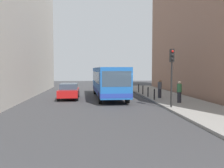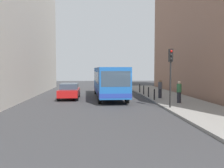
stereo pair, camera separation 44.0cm
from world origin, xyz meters
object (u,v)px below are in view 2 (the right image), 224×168
object	(u,v)px
bollard_farthest	(140,88)
pedestrian_near_signal	(179,92)
traffic_light	(171,67)
bollard_far	(144,90)
bus	(109,81)
car_behind_bus	(109,83)
pedestrian_mid_sidewalk	(160,89)
bollard_mid	(148,92)
bollard_near	(154,95)
car_beside_bus	(69,91)

from	to	relation	value
bollard_farthest	pedestrian_near_signal	bearing A→B (deg)	-80.39
traffic_light	bollard_far	size ratio (longest dim) A/B	4.32
bus	bollard_farthest	distance (m)	5.62
bus	pedestrian_near_signal	distance (m)	7.38
car_behind_bus	bollard_farthest	distance (m)	8.47
bollard_farthest	pedestrian_mid_sidewalk	xyz separation A→B (m)	(0.89, -5.64, 0.39)
bollard_mid	bollard_far	world-z (taller)	same
pedestrian_near_signal	pedestrian_mid_sidewalk	world-z (taller)	pedestrian_near_signal
pedestrian_near_signal	pedestrian_mid_sidewalk	bearing A→B (deg)	66.16
pedestrian_near_signal	bollard_far	bearing A→B (deg)	68.29
bollard_farthest	bus	bearing A→B (deg)	-133.98
bus	bollard_near	xyz separation A→B (m)	(3.83, -3.07, -1.10)
car_behind_bus	bollard_farthest	xyz separation A→B (m)	(3.21, -7.83, -0.16)
bus	bollard_far	world-z (taller)	bus
car_behind_bus	pedestrian_near_signal	xyz separation A→B (m)	(4.74, -16.83, 0.25)
car_behind_bus	pedestrian_near_signal	bearing A→B (deg)	105.68
bollard_mid	pedestrian_near_signal	distance (m)	4.59
traffic_light	pedestrian_near_signal	size ratio (longest dim) A/B	2.33
bollard_farthest	bollard_near	bearing A→B (deg)	-90.00
bus	bollard_far	xyz separation A→B (m)	(3.83, 1.62, -1.10)
bus	bollard_farthest	world-z (taller)	bus
car_behind_bus	bollard_farthest	size ratio (longest dim) A/B	4.63
car_beside_bus	bollard_farthest	xyz separation A→B (m)	(7.64, 4.57, -0.16)
bollard_mid	bollard_far	size ratio (longest dim) A/B	1.00
car_beside_bus	bollard_mid	bearing A→B (deg)	178.10
bus	pedestrian_mid_sidewalk	xyz separation A→B (m)	(4.71, -1.68, -0.71)
bollard_far	pedestrian_mid_sidewalk	distance (m)	3.44
bus	car_beside_bus	bearing A→B (deg)	6.62
pedestrian_mid_sidewalk	bollard_far	bearing A→B (deg)	106.84
bus	car_behind_bus	world-z (taller)	bus
bollard_near	bollard_far	world-z (taller)	same
car_beside_bus	bollard_far	distance (m)	7.96
bollard_near	bollard_far	size ratio (longest dim) A/B	1.00
bus	traffic_light	size ratio (longest dim) A/B	2.71
car_beside_bus	bollard_near	xyz separation A→B (m)	(7.64, -2.47, -0.16)
car_beside_bus	bollard_far	bearing A→B (deg)	-164.76
bus	bollard_mid	distance (m)	4.05
traffic_light	bollard_far	distance (m)	9.23
car_behind_bus	traffic_light	xyz separation A→B (m)	(3.31, -19.09, 2.22)
bollard_far	bollard_mid	bearing A→B (deg)	-90.00
bollard_near	car_behind_bus	bearing A→B (deg)	102.19
traffic_light	pedestrian_mid_sidewalk	world-z (taller)	traffic_light
car_beside_bus	traffic_light	xyz separation A→B (m)	(7.74, -6.69, 2.22)
traffic_light	pedestrian_mid_sidewalk	size ratio (longest dim) A/B	2.38
car_behind_bus	bollard_far	distance (m)	10.67
car_beside_bus	pedestrian_mid_sidewalk	bearing A→B (deg)	171.83
car_beside_bus	bollard_mid	distance (m)	7.64
bus	car_behind_bus	distance (m)	11.85
car_behind_bus	bollard_mid	bearing A→B (deg)	104.36
bollard_far	bollard_farthest	distance (m)	2.34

